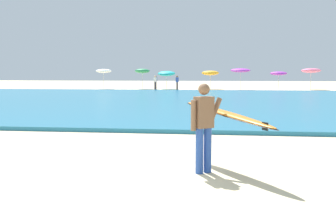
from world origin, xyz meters
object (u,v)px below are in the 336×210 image
at_px(beach_umbrella_4, 240,70).
at_px(beach_umbrella_3, 210,73).
at_px(beach_umbrella_2, 166,74).
at_px(beach_umbrella_1, 142,71).
at_px(beach_umbrella_6, 311,71).
at_px(beachgoer_near_row_mid, 156,82).
at_px(surfer_with_board, 215,119).
at_px(beachgoer_near_row_right, 177,82).
at_px(beach_umbrella_0, 104,71).
at_px(beachgoer_near_row_left, 155,82).
at_px(beach_umbrella_5, 279,73).

bearing_deg(beach_umbrella_4, beach_umbrella_3, 168.67).
xyz_separation_m(beach_umbrella_2, beach_umbrella_4, (8.37, -0.73, 0.36)).
bearing_deg(beach_umbrella_4, beach_umbrella_1, 176.34).
xyz_separation_m(beach_umbrella_6, beachgoer_near_row_mid, (-17.40, -1.72, -1.28)).
relative_size(surfer_with_board, beach_umbrella_4, 1.08).
height_order(surfer_with_board, beachgoer_near_row_right, surfer_with_board).
height_order(beachgoer_near_row_mid, beachgoer_near_row_right, same).
bearing_deg(beach_umbrella_1, beach_umbrella_6, 2.34).
height_order(surfer_with_board, beach_umbrella_0, beach_umbrella_0).
bearing_deg(beachgoer_near_row_right, surfer_with_board, -83.09).
relative_size(beachgoer_near_row_left, beachgoer_near_row_right, 1.00).
bearing_deg(surfer_with_board, beach_umbrella_4, 85.88).
bearing_deg(beach_umbrella_0, beach_umbrella_5, -3.29).
xyz_separation_m(surfer_with_board, beach_umbrella_1, (-8.57, 37.37, 1.05)).
distance_m(beach_umbrella_3, beach_umbrella_5, 7.49).
bearing_deg(beachgoer_near_row_right, beach_umbrella_5, 1.78).
height_order(beach_umbrella_0, beach_umbrella_3, beach_umbrella_0).
xyz_separation_m(beach_umbrella_2, beachgoer_near_row_mid, (-1.12, -0.95, -0.94)).
bearing_deg(beach_umbrella_3, surfer_with_board, -88.93).
bearing_deg(beach_umbrella_3, beach_umbrella_2, 179.35).
xyz_separation_m(beach_umbrella_1, beach_umbrella_6, (19.12, 0.78, 0.04)).
distance_m(beach_umbrella_2, beach_umbrella_6, 16.31).
relative_size(beach_umbrella_3, beachgoer_near_row_left, 1.35).
height_order(beach_umbrella_5, beach_umbrella_6, beach_umbrella_6).
xyz_separation_m(beach_umbrella_3, beachgoer_near_row_right, (-3.60, -1.85, -1.01)).
bearing_deg(beach_umbrella_6, beach_umbrella_0, -177.07).
bearing_deg(beachgoer_near_row_left, beach_umbrella_0, 170.24).
height_order(surfer_with_board, beach_umbrella_1, beach_umbrella_1).
relative_size(beach_umbrella_0, beachgoer_near_row_mid, 1.47).
bearing_deg(beach_umbrella_0, beachgoer_near_row_right, -9.51).
bearing_deg(beach_umbrella_4, beach_umbrella_5, -11.88).
distance_m(surfer_with_board, beach_umbrella_6, 39.60).
height_order(beach_umbrella_1, beach_umbrella_3, beach_umbrella_1).
relative_size(surfer_with_board, beachgoer_near_row_mid, 1.66).
xyz_separation_m(beach_umbrella_4, beachgoer_near_row_right, (-6.94, -1.18, -1.30)).
relative_size(surfer_with_board, beach_umbrella_0, 1.13).
bearing_deg(beach_umbrella_5, beachgoer_near_row_left, 179.76).
xyz_separation_m(beach_umbrella_0, beachgoer_near_row_right, (8.79, -1.47, -1.24)).
relative_size(beach_umbrella_5, beachgoer_near_row_left, 1.28).
distance_m(surfer_with_board, beach_umbrella_0, 39.21).
relative_size(beach_umbrella_2, beachgoer_near_row_right, 1.37).
bearing_deg(beachgoer_near_row_left, beach_umbrella_3, 13.34).
bearing_deg(beachgoer_near_row_left, beachgoer_near_row_right, -8.90).
relative_size(surfer_with_board, beach_umbrella_1, 1.10).
xyz_separation_m(beach_umbrella_1, beachgoer_near_row_mid, (1.72, -0.94, -1.24)).
xyz_separation_m(beach_umbrella_0, beach_umbrella_5, (19.73, -1.13, -0.27)).
height_order(surfer_with_board, beach_umbrella_3, beach_umbrella_3).
relative_size(beach_umbrella_2, beach_umbrella_3, 1.02).
bearing_deg(beachgoer_near_row_left, beach_umbrella_6, 7.49).
bearing_deg(beach_umbrella_3, beachgoer_near_row_left, -166.66).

